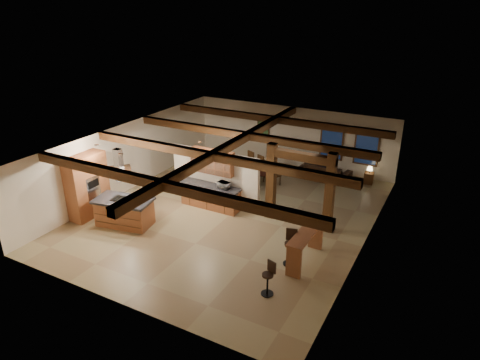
% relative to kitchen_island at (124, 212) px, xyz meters
% --- Properties ---
extents(ground, '(12.00, 12.00, 0.00)m').
position_rel_kitchen_island_xyz_m(ground, '(3.00, 2.55, -0.51)').
color(ground, tan).
rests_on(ground, ground).
extents(room_walls, '(12.00, 12.00, 12.00)m').
position_rel_kitchen_island_xyz_m(room_walls, '(3.00, 2.55, 1.27)').
color(room_walls, white).
rests_on(room_walls, ground).
extents(ceiling_beams, '(10.00, 12.00, 0.28)m').
position_rel_kitchen_island_xyz_m(ceiling_beams, '(3.00, 2.55, 2.25)').
color(ceiling_beams, '#391E0E').
rests_on(ceiling_beams, room_walls).
extents(timber_posts, '(2.50, 0.30, 2.90)m').
position_rel_kitchen_island_xyz_m(timber_posts, '(5.50, 3.05, 1.25)').
color(timber_posts, '#391E0E').
rests_on(timber_posts, ground).
extents(partition_wall, '(3.80, 0.18, 2.20)m').
position_rel_kitchen_island_xyz_m(partition_wall, '(2.00, 3.05, 0.59)').
color(partition_wall, white).
rests_on(partition_wall, ground).
extents(pantry_cabinet, '(0.67, 1.60, 2.40)m').
position_rel_kitchen_island_xyz_m(pantry_cabinet, '(-1.67, -0.05, 0.69)').
color(pantry_cabinet, brown).
rests_on(pantry_cabinet, ground).
extents(back_counter, '(2.50, 0.66, 0.94)m').
position_rel_kitchen_island_xyz_m(back_counter, '(2.00, 2.66, -0.04)').
color(back_counter, brown).
rests_on(back_counter, ground).
extents(upper_display_cabinet, '(1.80, 0.36, 0.95)m').
position_rel_kitchen_island_xyz_m(upper_display_cabinet, '(2.00, 2.86, 1.34)').
color(upper_display_cabinet, brown).
rests_on(upper_display_cabinet, partition_wall).
extents(range_hood, '(1.10, 1.10, 1.40)m').
position_rel_kitchen_island_xyz_m(range_hood, '(0.00, 0.00, 1.27)').
color(range_hood, silver).
rests_on(range_hood, room_walls).
extents(back_windows, '(2.70, 0.07, 1.70)m').
position_rel_kitchen_island_xyz_m(back_windows, '(5.80, 8.49, 0.99)').
color(back_windows, '#391E0E').
rests_on(back_windows, room_walls).
extents(framed_art, '(0.65, 0.05, 0.85)m').
position_rel_kitchen_island_xyz_m(framed_art, '(1.50, 8.49, 1.19)').
color(framed_art, '#391E0E').
rests_on(framed_art, room_walls).
extents(recessed_cans, '(3.16, 2.46, 0.03)m').
position_rel_kitchen_island_xyz_m(recessed_cans, '(0.47, 0.62, 2.36)').
color(recessed_cans, silver).
rests_on(recessed_cans, room_walls).
extents(kitchen_island, '(2.22, 1.46, 1.02)m').
position_rel_kitchen_island_xyz_m(kitchen_island, '(0.00, 0.00, 0.00)').
color(kitchen_island, brown).
rests_on(kitchen_island, ground).
extents(dining_table, '(1.93, 1.51, 0.60)m').
position_rel_kitchen_island_xyz_m(dining_table, '(2.38, 5.50, -0.21)').
color(dining_table, '#37150D').
rests_on(dining_table, ground).
extents(sofa, '(2.35, 1.09, 0.67)m').
position_rel_kitchen_island_xyz_m(sofa, '(5.04, 7.71, -0.18)').
color(sofa, black).
rests_on(sofa, ground).
extents(microwave, '(0.52, 0.41, 0.26)m').
position_rel_kitchen_island_xyz_m(microwave, '(2.61, 2.66, 0.55)').
color(microwave, '#B2B2B7').
rests_on(microwave, back_counter).
extents(bar_counter, '(0.56, 2.04, 1.06)m').
position_rel_kitchen_island_xyz_m(bar_counter, '(6.61, 0.81, 0.20)').
color(bar_counter, brown).
rests_on(bar_counter, ground).
extents(side_table, '(0.44, 0.44, 0.50)m').
position_rel_kitchen_island_xyz_m(side_table, '(6.95, 7.99, -0.26)').
color(side_table, '#391E0E').
rests_on(side_table, ground).
extents(table_lamp, '(0.25, 0.25, 0.29)m').
position_rel_kitchen_island_xyz_m(table_lamp, '(6.95, 7.99, 0.19)').
color(table_lamp, black).
rests_on(table_lamp, side_table).
extents(bar_stool_a, '(0.38, 0.39, 1.02)m').
position_rel_kitchen_island_xyz_m(bar_stool_a, '(6.26, -1.17, 0.00)').
color(bar_stool_a, black).
rests_on(bar_stool_a, ground).
extents(bar_stool_b, '(0.42, 0.43, 1.16)m').
position_rel_kitchen_island_xyz_m(bar_stool_b, '(6.24, 0.50, 0.08)').
color(bar_stool_b, black).
rests_on(bar_stool_b, ground).
extents(dining_chairs, '(2.47, 2.47, 1.22)m').
position_rel_kitchen_island_xyz_m(dining_chairs, '(2.38, 5.50, 0.11)').
color(dining_chairs, '#391E0E').
rests_on(dining_chairs, ground).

